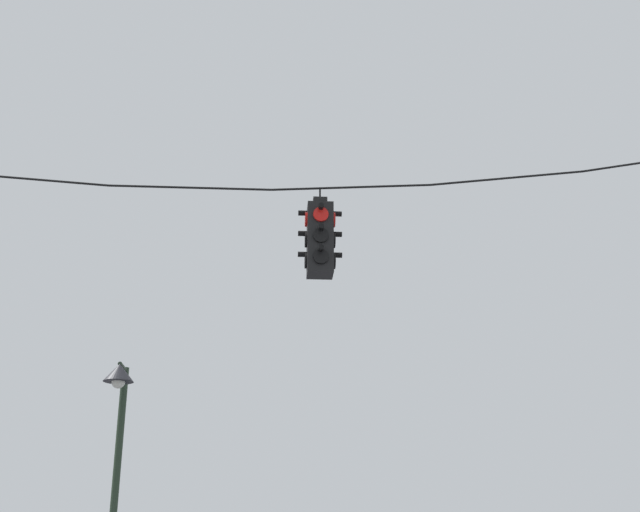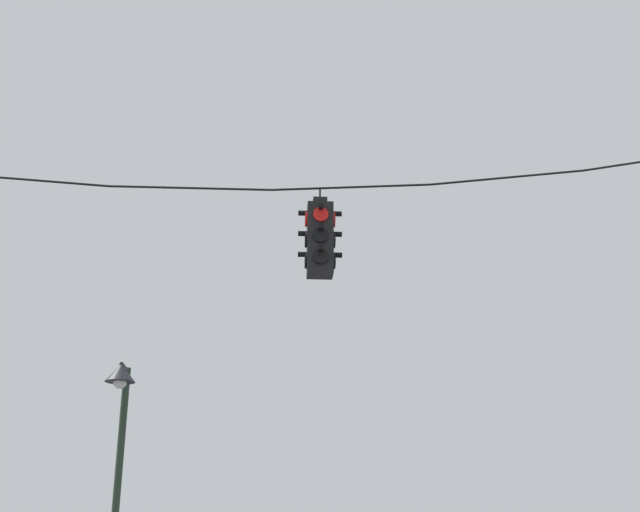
# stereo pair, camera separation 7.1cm
# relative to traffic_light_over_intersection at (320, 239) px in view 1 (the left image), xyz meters

# --- Properties ---
(span_wire) EXTENTS (15.13, 0.03, 0.84)m
(span_wire) POSITION_rel_traffic_light_over_intersection_xyz_m (-1.74, -0.00, 0.97)
(span_wire) COLOR black
(traffic_light_over_intersection) EXTENTS (0.58, 0.58, 1.23)m
(traffic_light_over_intersection) POSITION_rel_traffic_light_over_intersection_xyz_m (0.00, 0.00, 0.00)
(traffic_light_over_intersection) COLOR black
(street_lamp) EXTENTS (0.49, 0.84, 4.43)m
(street_lamp) POSITION_rel_traffic_light_over_intersection_xyz_m (-3.04, 3.29, -2.07)
(street_lamp) COLOR #233323
(street_lamp) RESTS_ON ground_plane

